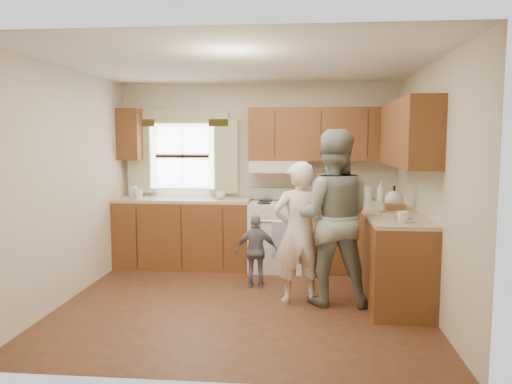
# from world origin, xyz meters

# --- Properties ---
(room) EXTENTS (3.80, 3.80, 3.80)m
(room) POSITION_xyz_m (0.00, 0.00, 1.25)
(room) COLOR #452515
(room) RESTS_ON ground
(kitchen_fixtures) EXTENTS (3.80, 2.25, 2.15)m
(kitchen_fixtures) POSITION_xyz_m (0.62, 1.08, 0.84)
(kitchen_fixtures) COLOR #3F220D
(kitchen_fixtures) RESTS_ON ground
(stove) EXTENTS (0.76, 0.67, 1.07)m
(stove) POSITION_xyz_m (0.30, 1.44, 0.47)
(stove) COLOR silver
(stove) RESTS_ON ground
(woman_left) EXTENTS (0.63, 0.50, 1.51)m
(woman_left) POSITION_xyz_m (0.58, 0.10, 0.75)
(woman_left) COLOR white
(woman_left) RESTS_ON ground
(woman_right) EXTENTS (0.91, 0.72, 1.84)m
(woman_right) POSITION_xyz_m (0.93, 0.12, 0.92)
(woman_right) COLOR #284237
(woman_right) RESTS_ON ground
(child) EXTENTS (0.52, 0.26, 0.86)m
(child) POSITION_xyz_m (0.09, 0.61, 0.43)
(child) COLOR slate
(child) RESTS_ON ground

